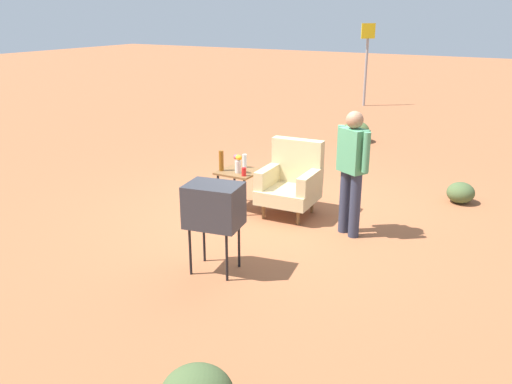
{
  "coord_description": "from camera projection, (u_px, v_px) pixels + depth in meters",
  "views": [
    {
      "loc": [
        3.35,
        -6.54,
        2.83
      ],
      "look_at": [
        0.14,
        -0.97,
        0.65
      ],
      "focal_mm": 37.92,
      "sensor_mm": 36.0,
      "label": 1
    }
  ],
  "objects": [
    {
      "name": "ground_plane",
      "position": [
        281.0,
        214.0,
        7.86
      ],
      "size": [
        60.0,
        60.0,
        0.0
      ],
      "primitive_type": "plane",
      "color": "#A05B38"
    },
    {
      "name": "armchair",
      "position": [
        291.0,
        181.0,
        7.75
      ],
      "size": [
        0.82,
        0.82,
        1.06
      ],
      "color": "brown",
      "rests_on": "ground"
    },
    {
      "name": "side_table",
      "position": [
        239.0,
        176.0,
        7.94
      ],
      "size": [
        0.56,
        0.56,
        0.58
      ],
      "color": "black",
      "rests_on": "ground"
    },
    {
      "name": "tv_on_stand",
      "position": [
        214.0,
        206.0,
        5.92
      ],
      "size": [
        0.67,
        0.54,
        1.03
      ],
      "color": "black",
      "rests_on": "ground"
    },
    {
      "name": "person_standing",
      "position": [
        352.0,
        166.0,
        6.87
      ],
      "size": [
        0.51,
        0.36,
        1.64
      ],
      "color": "#2D3347",
      "rests_on": "ground"
    },
    {
      "name": "road_sign",
      "position": [
        366.0,
        60.0,
        16.27
      ],
      "size": [
        0.33,
        0.33,
        2.44
      ],
      "color": "gray",
      "rests_on": "ground"
    },
    {
      "name": "soda_can_red",
      "position": [
        244.0,
        172.0,
        7.66
      ],
      "size": [
        0.07,
        0.07,
        0.12
      ],
      "primitive_type": "cylinder",
      "color": "red",
      "rests_on": "side_table"
    },
    {
      "name": "bottle_tall_amber",
      "position": [
        221.0,
        161.0,
        7.88
      ],
      "size": [
        0.07,
        0.07,
        0.3
      ],
      "primitive_type": "cylinder",
      "color": "brown",
      "rests_on": "side_table"
    },
    {
      "name": "bottle_short_clear",
      "position": [
        245.0,
        161.0,
        8.06
      ],
      "size": [
        0.06,
        0.06,
        0.2
      ],
      "primitive_type": "cylinder",
      "color": "silver",
      "rests_on": "side_table"
    },
    {
      "name": "flower_vase",
      "position": [
        238.0,
        163.0,
        7.78
      ],
      "size": [
        0.15,
        0.1,
        0.27
      ],
      "color": "silver",
      "rests_on": "side_table"
    },
    {
      "name": "shrub_mid",
      "position": [
        356.0,
        131.0,
        12.1
      ],
      "size": [
        0.6,
        0.6,
        0.47
      ],
      "primitive_type": "ellipsoid",
      "color": "#516B38",
      "rests_on": "ground"
    },
    {
      "name": "shrub_lone",
      "position": [
        461.0,
        193.0,
        8.28
      ],
      "size": [
        0.42,
        0.42,
        0.32
      ],
      "primitive_type": "ellipsoid",
      "color": "#475B33",
      "rests_on": "ground"
    }
  ]
}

